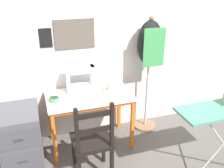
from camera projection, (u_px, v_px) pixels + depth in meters
ground_plane at (97, 157)px, 3.02m from camera, size 14.00×14.00×0.00m
wall_back at (81, 41)px, 3.06m from camera, size 10.00×0.07×2.55m
sewing_table at (90, 102)px, 3.01m from camera, size 1.02×0.57×0.70m
sewing_machine at (85, 79)px, 3.05m from camera, size 0.41×0.16×0.34m
fabric_bowl at (54, 99)px, 2.84m from camera, size 0.12×0.12×0.04m
scissors at (126, 96)px, 2.96m from camera, size 0.12×0.04×0.01m
thread_spool_near_machine at (103, 89)px, 3.08m from camera, size 0.03×0.03×0.04m
thread_spool_mid_table at (107, 88)px, 3.11m from camera, size 0.04×0.04×0.04m
wooden_chair at (92, 142)px, 2.56m from camera, size 0.40×0.38×0.95m
filing_cabinet at (21, 136)px, 2.88m from camera, size 0.45×0.58×0.65m
dress_form at (150, 49)px, 3.17m from camera, size 0.33×0.32×1.57m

